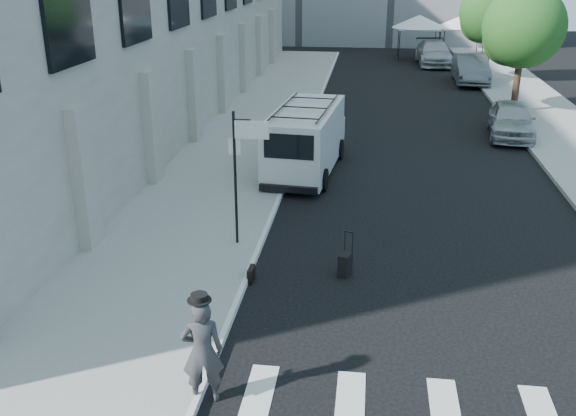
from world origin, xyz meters
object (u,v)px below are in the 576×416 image
(briefcase, at_px, (251,274))
(parked_car_c, at_px, (434,53))
(parked_car_b, at_px, (471,69))
(businessman, at_px, (202,352))
(parked_car_a, at_px, (511,120))
(suitcase, at_px, (345,264))
(cargo_van, at_px, (306,138))

(briefcase, xyz_separation_m, parked_car_c, (6.90, 33.91, 0.65))
(parked_car_b, distance_m, parked_car_c, 7.14)
(businessman, distance_m, parked_car_b, 32.50)
(parked_car_a, bearing_deg, suitcase, -108.24)
(parked_car_c, bearing_deg, parked_car_a, -88.31)
(parked_car_a, bearing_deg, parked_car_c, 101.42)
(suitcase, relative_size, parked_car_b, 0.21)
(businessman, xyz_separation_m, cargo_van, (0.42, 12.97, 0.21))
(suitcase, bearing_deg, parked_car_a, 83.79)
(suitcase, bearing_deg, briefcase, -146.92)
(briefcase, distance_m, parked_car_b, 28.27)
(businessman, height_order, briefcase, businessman)
(briefcase, bearing_deg, parked_car_c, 79.83)
(businessman, bearing_deg, suitcase, -129.35)
(businessman, distance_m, cargo_van, 12.98)
(parked_car_b, height_order, parked_car_c, parked_car_b)
(businessman, relative_size, parked_car_a, 0.44)
(cargo_van, relative_size, parked_car_c, 1.09)
(parked_car_a, relative_size, parked_car_c, 0.78)
(briefcase, bearing_deg, parked_car_a, 60.43)
(businessman, bearing_deg, parked_car_b, -120.84)
(parked_car_a, distance_m, parked_car_c, 19.71)
(parked_car_b, bearing_deg, briefcase, -106.69)
(suitcase, relative_size, cargo_van, 0.18)
(briefcase, height_order, parked_car_c, parked_car_c)
(suitcase, height_order, parked_car_b, parked_car_b)
(businessman, relative_size, parked_car_c, 0.34)
(briefcase, distance_m, parked_car_a, 16.64)
(briefcase, height_order, suitcase, suitcase)
(parked_car_a, relative_size, parked_car_b, 0.85)
(suitcase, bearing_deg, cargo_van, 121.12)
(parked_car_c, bearing_deg, parked_car_b, -80.03)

